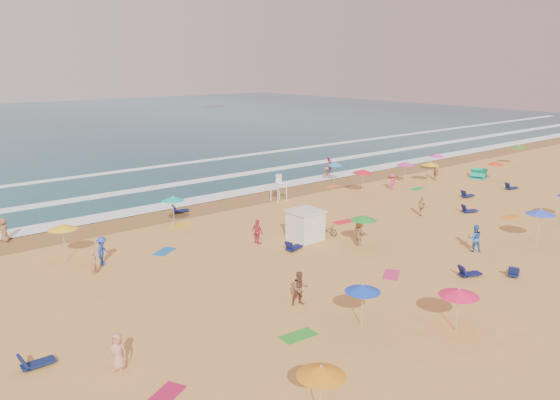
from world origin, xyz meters
TOP-DOWN VIEW (x-y plane):
  - ground at (0.00, 0.00)m, footprint 220.00×220.00m
  - ocean at (0.00, 84.00)m, footprint 220.00×140.00m
  - wet_sand at (0.00, 12.50)m, footprint 220.00×220.00m
  - surf_foam at (0.00, 21.32)m, footprint 200.00×18.70m
  - cabana at (-3.97, 0.70)m, footprint 2.00×2.00m
  - cabana_roof at (-3.97, 0.70)m, footprint 2.20×2.20m
  - bicycle at (-2.07, 0.40)m, footprint 0.94×1.62m
  - lifeguard_stand at (1.39, 10.27)m, footprint 1.20×1.20m
  - beach_umbrellas at (4.23, 0.54)m, footprint 61.27×29.00m
  - loungers at (1.57, -2.28)m, footprint 47.01×25.43m
  - towels at (-0.64, -0.88)m, footprint 37.93×22.90m
  - popup_tents at (25.53, -0.29)m, footprint 4.26×11.86m
  - beachgoers at (-0.34, 3.80)m, footprint 42.37×27.09m

SIDE VIEW (x-z plane):
  - ground at x=0.00m, z-range 0.00..0.00m
  - ocean at x=0.00m, z-range -0.09..0.09m
  - wet_sand at x=0.00m, z-range 0.01..0.01m
  - towels at x=-0.64m, z-range 0.00..0.03m
  - surf_foam at x=0.00m, z-range 0.08..0.12m
  - loungers at x=1.57m, z-range 0.00..0.34m
  - bicycle at x=-2.07m, z-range 0.00..0.81m
  - popup_tents at x=25.53m, z-range 0.00..1.20m
  - beachgoers at x=-0.34m, z-range -0.22..1.86m
  - cabana at x=-3.97m, z-range 0.00..2.00m
  - lifeguard_stand at x=1.39m, z-range 0.00..2.10m
  - cabana_roof at x=-3.97m, z-range 2.00..2.12m
  - beach_umbrellas at x=4.23m, z-range 1.76..2.52m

